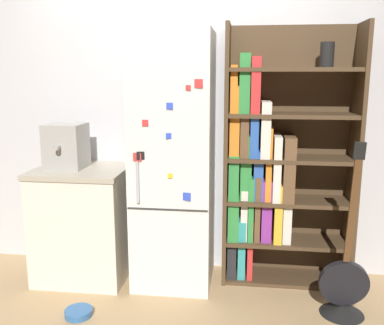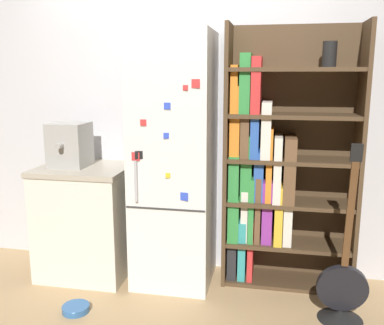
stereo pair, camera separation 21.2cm
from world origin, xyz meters
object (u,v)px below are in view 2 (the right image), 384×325
at_px(espresso_machine, 70,145).
at_px(guitar, 342,296).
at_px(bookshelf, 273,170).
at_px(refrigerator, 174,162).
at_px(pet_bowl, 76,308).

xyz_separation_m(espresso_machine, guitar, (2.08, -0.34, -0.91)).
bearing_deg(bookshelf, refrigerator, -169.61).
height_order(bookshelf, pet_bowl, bookshelf).
height_order(espresso_machine, guitar, espresso_machine).
xyz_separation_m(bookshelf, espresso_machine, (-1.60, -0.17, 0.17)).
bearing_deg(pet_bowl, espresso_machine, 115.13).
bearing_deg(refrigerator, guitar, -16.59).
distance_m(refrigerator, pet_bowl, 1.27).
bearing_deg(guitar, bookshelf, 133.94).
distance_m(refrigerator, bookshelf, 0.76).
height_order(refrigerator, pet_bowl, refrigerator).
distance_m(bookshelf, espresso_machine, 1.61).
xyz_separation_m(bookshelf, pet_bowl, (-1.32, -0.76, -0.88)).
relative_size(refrigerator, guitar, 1.58).
bearing_deg(pet_bowl, bookshelf, 29.90).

